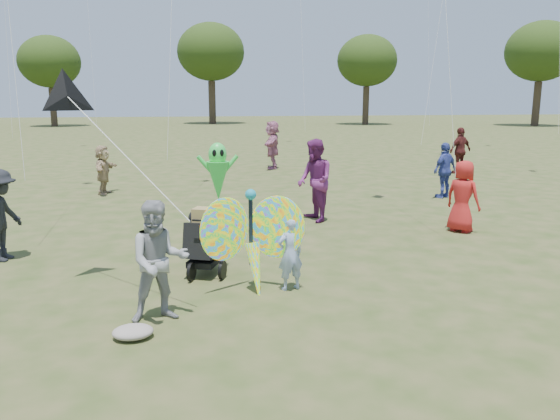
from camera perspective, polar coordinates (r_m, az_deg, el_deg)
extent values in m
plane|color=#51592B|center=(7.34, 3.71, -10.73)|extent=(160.00, 160.00, 0.00)
imported|color=#96ABD4|center=(8.02, 1.08, -4.57)|extent=(0.46, 0.36, 1.10)
imported|color=gray|center=(7.04, -12.52, -5.26)|extent=(0.84, 0.70, 1.56)
ellipsoid|color=gray|center=(6.83, -15.13, -12.20)|extent=(0.48, 0.39, 0.15)
imported|color=#B31F1C|center=(12.12, 18.54, 1.37)|extent=(0.81, 0.89, 1.52)
imported|color=black|center=(10.58, -27.16, -0.50)|extent=(0.84, 1.16, 1.61)
imported|color=#38459A|center=(16.15, 16.84, 4.00)|extent=(1.00, 0.76, 1.57)
imported|color=tan|center=(16.91, -17.98, 4.02)|extent=(0.71, 1.40, 1.44)
imported|color=#6E2464|center=(12.46, 3.65, 3.09)|extent=(0.84, 1.01, 1.89)
imported|color=#521C1B|center=(21.57, 18.31, 5.92)|extent=(1.10, 0.74, 1.73)
imported|color=#AD6384|center=(21.95, -0.81, 6.82)|extent=(0.91, 1.85, 1.91)
cube|color=black|center=(8.84, -7.81, -3.17)|extent=(0.76, 0.97, 0.71)
cube|color=black|center=(8.93, -7.76, -5.22)|extent=(0.65, 0.79, 0.10)
ellipsoid|color=black|center=(9.01, -7.95, -0.74)|extent=(0.51, 0.45, 0.33)
cylinder|color=black|center=(8.61, -9.23, -6.39)|extent=(0.16, 0.30, 0.30)
cylinder|color=black|center=(8.63, -6.03, -6.26)|extent=(0.16, 0.30, 0.30)
cylinder|color=black|center=(9.39, -7.87, -5.07)|extent=(0.13, 0.22, 0.22)
cylinder|color=black|center=(8.27, -7.74, -1.13)|extent=(0.42, 0.20, 0.03)
cube|color=#A0884D|center=(8.70, -7.87, -0.64)|extent=(0.42, 0.39, 0.26)
ellipsoid|color=#E32353|center=(7.87, -5.80, -2.06)|extent=(0.98, 0.71, 1.24)
ellipsoid|color=#E32353|center=(7.96, -0.33, -1.83)|extent=(0.98, 0.71, 1.24)
cylinder|color=black|center=(7.94, -3.06, -2.26)|extent=(0.06, 0.06, 1.00)
cone|color=#E32353|center=(7.95, -2.50, -6.65)|extent=(0.36, 0.49, 0.93)
sphere|color=teal|center=(7.81, -3.09, 1.62)|extent=(0.16, 0.16, 0.16)
cone|color=black|center=(8.53, -21.37, 11.03)|extent=(0.89, 0.62, 0.81)
cylinder|color=silver|center=(7.69, -15.92, 5.56)|extent=(1.67, 1.56, 1.57)
cone|color=#33DB4B|center=(13.46, -6.48, 3.04)|extent=(0.56, 0.56, 0.95)
ellipsoid|color=#33DB4B|center=(13.38, -6.54, 5.80)|extent=(0.44, 0.39, 0.57)
ellipsoid|color=black|center=(13.19, -6.89, 5.92)|extent=(0.10, 0.05, 0.17)
ellipsoid|color=black|center=(13.20, -6.10, 5.95)|extent=(0.10, 0.05, 0.17)
cylinder|color=#33DB4B|center=(13.39, -7.80, 4.69)|extent=(0.43, 0.10, 0.49)
cylinder|color=#33DB4B|center=(13.43, -5.24, 4.77)|extent=(0.43, 0.10, 0.49)
cylinder|color=silver|center=(13.39, -5.08, 0.42)|extent=(0.61, 0.41, 0.41)
cylinder|color=#3A2D21|center=(59.87, -22.61, 9.88)|extent=(0.63, 0.63, 3.78)
ellipsoid|color=#2B4214|center=(59.97, -22.95, 14.09)|extent=(5.94, 5.94, 5.05)
cylinder|color=#3A2D21|center=(61.69, -7.10, 11.09)|extent=(0.77, 0.77, 4.62)
ellipsoid|color=#2B4214|center=(61.89, -7.23, 16.08)|extent=(7.26, 7.26, 6.17)
cylinder|color=#3A2D21|center=(59.91, 8.95, 10.72)|extent=(0.66, 0.67, 3.99)
ellipsoid|color=#2B4214|center=(60.03, 9.09, 15.17)|extent=(6.27, 6.27, 5.33)
cylinder|color=#3A2D21|center=(61.90, 25.22, 10.00)|extent=(0.73, 0.73, 4.41)
ellipsoid|color=#2B4214|center=(62.07, 25.64, 14.73)|extent=(6.93, 6.93, 5.89)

